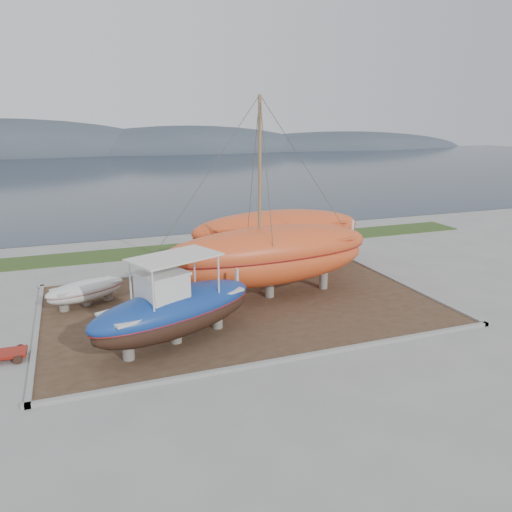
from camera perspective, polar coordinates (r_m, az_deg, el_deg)
name	(u,v)px	position (r m, az deg, el deg)	size (l,w,h in m)	color
ground	(273,338)	(20.74, 1.94, -9.30)	(140.00, 140.00, 0.00)	gray
dirt_patch	(241,304)	(24.18, -1.69, -5.53)	(18.00, 12.00, 0.06)	#422D1E
curb_frame	(241,303)	(24.16, -1.69, -5.43)	(18.60, 12.60, 0.15)	gray
grass_strip	(187,248)	(34.77, -7.85, 0.87)	(44.00, 3.00, 0.08)	#284219
sea	(114,173)	(88.12, -15.94, 9.14)	(260.00, 100.00, 0.04)	#182330
mountain_ridge	(95,153)	(142.84, -17.96, 11.15)	(200.00, 36.00, 20.00)	#333D49
blue_caique	(175,300)	(19.76, -9.30, -5.04)	(7.34, 2.29, 3.54)	navy
white_dinghy	(86,293)	(25.16, -18.84, -4.05)	(3.87, 1.45, 1.16)	silver
orange_sailboat	(270,201)	(23.87, 1.63, 6.29)	(10.94, 3.22, 9.66)	#D94D21
orange_bare_hull	(278,240)	(29.47, 2.49, 1.81)	(10.32, 3.10, 3.38)	#D94D21
red_trailer	(6,356)	(21.05, -26.68, -10.19)	(2.17, 1.08, 0.31)	maroon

